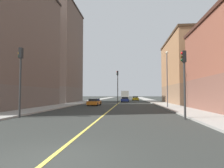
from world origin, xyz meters
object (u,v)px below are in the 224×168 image
(building_right_corner, at_px, (2,39))
(traffic_light_left_near, at_px, (184,74))
(car_yellow, at_px, (135,98))
(traffic_light_right_near, at_px, (20,72))
(building_left_mid, at_px, (191,71))
(car_orange, at_px, (94,102))
(box_truck, at_px, (125,95))
(street_lamp_left_near, at_px, (167,74))
(car_blue, at_px, (125,100))
(building_right_midblock, at_px, (58,54))
(traffic_light_median_far, at_px, (118,83))

(building_right_corner, bearing_deg, traffic_light_left_near, -24.51)
(car_yellow, bearing_deg, traffic_light_left_near, -87.08)
(traffic_light_right_near, bearing_deg, traffic_light_left_near, -0.00)
(building_left_mid, relative_size, traffic_light_left_near, 3.48)
(building_left_mid, relative_size, car_yellow, 4.09)
(building_right_corner, height_order, car_orange, building_right_corner)
(traffic_light_left_near, height_order, traffic_light_right_near, traffic_light_right_near)
(box_truck, bearing_deg, car_orange, -98.30)
(traffic_light_left_near, xyz_separation_m, traffic_light_right_near, (-13.50, 0.00, 0.30))
(street_lamp_left_near, bearing_deg, traffic_light_left_near, -94.61)
(car_orange, bearing_deg, car_yellow, 74.73)
(traffic_light_right_near, distance_m, car_blue, 36.75)
(street_lamp_left_near, relative_size, car_yellow, 1.72)
(building_right_corner, relative_size, car_yellow, 4.63)
(building_right_midblock, bearing_deg, box_truck, 49.46)
(car_blue, xyz_separation_m, box_truck, (-0.32, 15.23, 1.02))
(building_right_midblock, relative_size, box_truck, 3.37)
(building_left_mid, height_order, car_yellow, building_left_mid)
(car_yellow, xyz_separation_m, car_orange, (-8.00, -29.30, -0.06))
(car_yellow, distance_m, car_orange, 30.38)
(car_blue, relative_size, box_truck, 0.62)
(car_blue, bearing_deg, building_left_mid, -32.04)
(car_orange, height_order, box_truck, box_truck)
(building_right_midblock, height_order, car_yellow, building_right_midblock)
(car_yellow, bearing_deg, box_truck, 138.13)
(building_left_mid, height_order, street_lamp_left_near, building_left_mid)
(traffic_light_left_near, bearing_deg, car_yellow, 92.92)
(street_lamp_left_near, bearing_deg, car_blue, 105.58)
(traffic_light_median_far, xyz_separation_m, car_blue, (1.28, 10.91, -3.70))
(traffic_light_right_near, xyz_separation_m, street_lamp_left_near, (14.52, 12.62, 1.05))
(box_truck, bearing_deg, building_right_corner, -111.66)
(building_right_midblock, height_order, street_lamp_left_near, building_right_midblock)
(traffic_light_left_near, relative_size, street_lamp_left_near, 0.68)
(building_left_mid, bearing_deg, building_right_midblock, 170.77)
(building_right_midblock, xyz_separation_m, car_yellow, (19.55, 16.04, -11.34))
(building_right_midblock, bearing_deg, traffic_light_left_near, -55.45)
(street_lamp_left_near, xyz_separation_m, car_blue, (-6.44, 23.09, -4.25))
(car_blue, bearing_deg, box_truck, 91.22)
(building_right_corner, xyz_separation_m, car_blue, (16.57, 25.68, -9.00))
(building_left_mid, distance_m, traffic_light_right_near, 34.97)
(building_right_midblock, height_order, car_orange, building_right_midblock)
(traffic_light_left_near, bearing_deg, building_right_corner, 155.49)
(building_right_corner, relative_size, building_right_midblock, 0.89)
(building_right_corner, bearing_deg, car_orange, 36.85)
(building_left_mid, height_order, building_right_midblock, building_right_midblock)
(traffic_light_left_near, distance_m, traffic_light_median_far, 25.71)
(traffic_light_median_far, height_order, car_yellow, traffic_light_median_far)
(building_left_mid, xyz_separation_m, building_right_midblock, (-30.52, 4.96, 5.12))
(traffic_light_right_near, bearing_deg, car_blue, 77.25)
(car_yellow, relative_size, box_truck, 0.65)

